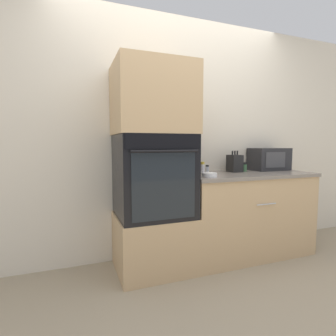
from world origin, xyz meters
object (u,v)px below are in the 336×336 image
(wall_oven, at_px, (154,175))
(condiment_jar_far, at_px, (245,167))
(bowl, at_px, (210,175))
(condiment_jar_near, at_px, (203,168))
(knife_block, at_px, (235,163))
(condiment_jar_mid, at_px, (207,169))
(microwave, at_px, (269,159))

(wall_oven, height_order, condiment_jar_far, wall_oven)
(wall_oven, relative_size, bowl, 5.38)
(condiment_jar_near, distance_m, condiment_jar_far, 0.53)
(knife_block, height_order, condiment_jar_mid, knife_block)
(condiment_jar_near, bearing_deg, bowl, -105.55)
(condiment_jar_near, bearing_deg, knife_block, -0.20)
(knife_block, height_order, bowl, knife_block)
(condiment_jar_far, bearing_deg, condiment_jar_mid, 169.73)
(bowl, height_order, condiment_jar_near, condiment_jar_near)
(knife_block, xyz_separation_m, condiment_jar_far, (0.14, 0.00, -0.04))
(condiment_jar_far, bearing_deg, microwave, 3.69)
(wall_oven, relative_size, microwave, 1.73)
(condiment_jar_mid, bearing_deg, knife_block, -15.47)
(condiment_jar_mid, bearing_deg, condiment_jar_far, -10.27)
(wall_oven, bearing_deg, bowl, -17.59)
(knife_block, relative_size, condiment_jar_near, 1.93)
(microwave, xyz_separation_m, condiment_jar_far, (-0.35, -0.02, -0.08))
(knife_block, relative_size, bowl, 1.65)
(wall_oven, relative_size, condiment_jar_near, 6.29)
(wall_oven, distance_m, condiment_jar_far, 1.11)
(bowl, bearing_deg, condiment_jar_mid, 64.07)
(microwave, relative_size, knife_block, 1.88)
(condiment_jar_mid, bearing_deg, condiment_jar_near, -141.11)
(knife_block, distance_m, bowl, 0.56)
(microwave, bearing_deg, condiment_jar_near, -178.38)
(condiment_jar_mid, bearing_deg, wall_oven, -162.64)
(condiment_jar_far, bearing_deg, bowl, -154.41)
(condiment_jar_near, xyz_separation_m, condiment_jar_far, (0.53, 0.00, -0.01))
(wall_oven, distance_m, knife_block, 0.98)
(bowl, height_order, condiment_jar_far, condiment_jar_far)
(knife_block, bearing_deg, wall_oven, -172.35)
(knife_block, distance_m, condiment_jar_far, 0.14)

